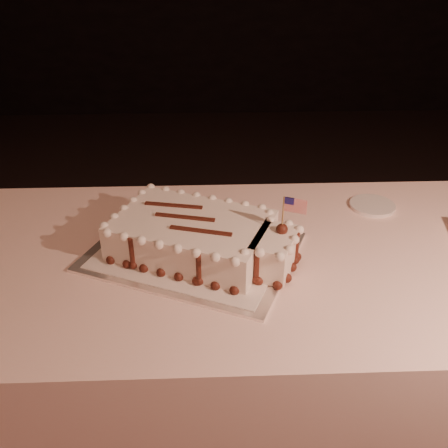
{
  "coord_description": "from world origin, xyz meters",
  "views": [
    {
      "loc": [
        -0.09,
        -0.45,
        1.47
      ],
      "look_at": [
        -0.05,
        0.61,
        0.83
      ],
      "focal_mm": 40.0,
      "sensor_mm": 36.0,
      "label": 1
    }
  ],
  "objects_px": {
    "cake_board": "(193,252)",
    "sheet_cake": "(202,237)",
    "side_plate": "(372,206)",
    "banquet_table": "(240,360)"
  },
  "relations": [
    {
      "from": "cake_board",
      "to": "side_plate",
      "type": "relative_size",
      "value": 3.74
    },
    {
      "from": "side_plate",
      "to": "banquet_table",
      "type": "bearing_deg",
      "value": -149.96
    },
    {
      "from": "cake_board",
      "to": "side_plate",
      "type": "bearing_deg",
      "value": 46.33
    },
    {
      "from": "sheet_cake",
      "to": "side_plate",
      "type": "xyz_separation_m",
      "value": [
        0.51,
        0.23,
        -0.05
      ]
    },
    {
      "from": "sheet_cake",
      "to": "banquet_table",
      "type": "bearing_deg",
      "value": -0.84
    },
    {
      "from": "banquet_table",
      "to": "side_plate",
      "type": "height_order",
      "value": "side_plate"
    },
    {
      "from": "sheet_cake",
      "to": "cake_board",
      "type": "bearing_deg",
      "value": 156.79
    },
    {
      "from": "side_plate",
      "to": "cake_board",
      "type": "bearing_deg",
      "value": -157.29
    },
    {
      "from": "cake_board",
      "to": "sheet_cake",
      "type": "xyz_separation_m",
      "value": [
        0.02,
        -0.01,
        0.05
      ]
    },
    {
      "from": "cake_board",
      "to": "sheet_cake",
      "type": "bearing_deg",
      "value": 0.41
    }
  ]
}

